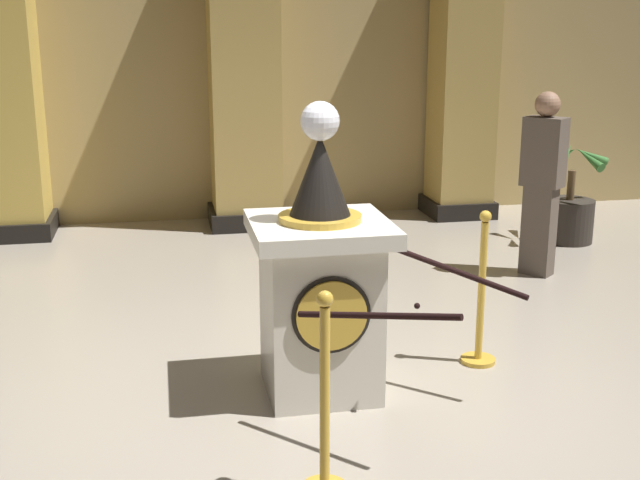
# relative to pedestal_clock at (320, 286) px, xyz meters

# --- Properties ---
(ground_plane) EXTENTS (11.89, 11.89, 0.00)m
(ground_plane) POSITION_rel_pedestal_clock_xyz_m (0.02, -0.07, -0.70)
(ground_plane) COLOR #9E9384
(back_wall) EXTENTS (11.89, 0.16, 3.85)m
(back_wall) POSITION_rel_pedestal_clock_xyz_m (0.02, 4.98, 1.22)
(back_wall) COLOR tan
(back_wall) RESTS_ON ground_plane
(pedestal_clock) EXTENTS (0.85, 0.85, 1.83)m
(pedestal_clock) POSITION_rel_pedestal_clock_xyz_m (0.00, 0.00, 0.00)
(pedestal_clock) COLOR silver
(pedestal_clock) RESTS_ON ground_plane
(stanchion_near) EXTENTS (0.24, 0.24, 1.06)m
(stanchion_near) POSITION_rel_pedestal_clock_xyz_m (-0.21, -1.17, -0.33)
(stanchion_near) COLOR gold
(stanchion_near) RESTS_ON ground_plane
(stanchion_far) EXTENTS (0.24, 0.24, 1.08)m
(stanchion_far) POSITION_rel_pedestal_clock_xyz_m (1.16, 0.22, -0.32)
(stanchion_far) COLOR gold
(stanchion_far) RESTS_ON ground_plane
(velvet_rope) EXTENTS (1.41, 1.41, 0.22)m
(velvet_rope) POSITION_rel_pedestal_clock_xyz_m (0.48, -0.48, 0.09)
(velvet_rope) COLOR black
(column_right) EXTENTS (0.79, 0.79, 3.69)m
(column_right) POSITION_rel_pedestal_clock_xyz_m (2.59, 4.53, 1.13)
(column_right) COLOR black
(column_right) RESTS_ON ground_plane
(column_centre_rear) EXTENTS (0.90, 0.90, 3.69)m
(column_centre_rear) POSITION_rel_pedestal_clock_xyz_m (0.02, 4.53, 1.13)
(column_centre_rear) COLOR black
(column_centre_rear) RESTS_ON ground_plane
(potted_palm_right) EXTENTS (0.71, 0.77, 1.10)m
(potted_palm_right) POSITION_rel_pedestal_clock_xyz_m (3.31, 3.09, -0.37)
(potted_palm_right) COLOR #2D2823
(potted_palm_right) RESTS_ON ground_plane
(bystander_guest) EXTENTS (0.40, 0.42, 1.69)m
(bystander_guest) POSITION_rel_pedestal_clock_xyz_m (2.46, 2.06, 0.20)
(bystander_guest) COLOR brown
(bystander_guest) RESTS_ON ground_plane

